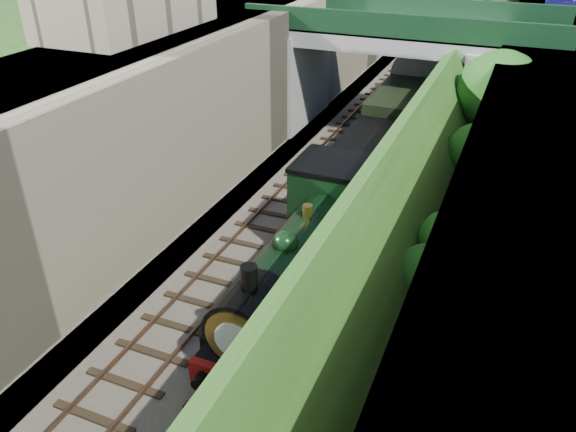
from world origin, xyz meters
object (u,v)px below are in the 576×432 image
object	(u,v)px
road_bridge	(411,67)
tree	(501,95)
locomotive	(305,256)
tender	(367,175)

from	to	relation	value
road_bridge	tree	distance (m)	7.36
tree	locomotive	xyz separation A→B (m)	(-4.71, -11.05, -2.75)
tender	locomotive	bearing A→B (deg)	-90.00
road_bridge	locomotive	bearing A→B (deg)	-89.11
locomotive	tender	distance (m)	7.37
road_bridge	locomotive	size ratio (longest dim) A/B	1.56
tree	locomotive	size ratio (longest dim) A/B	0.65
tree	tender	xyz separation A→B (m)	(-4.71, -3.69, -3.03)
road_bridge	locomotive	xyz separation A→B (m)	(0.26, -16.45, -2.18)
tree	tender	size ratio (longest dim) A/B	1.10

